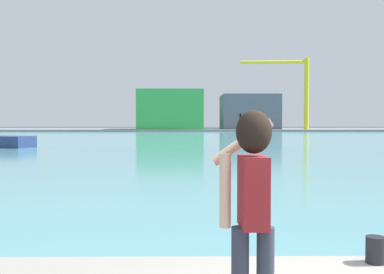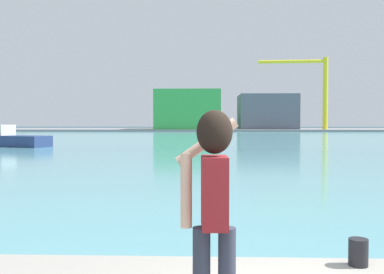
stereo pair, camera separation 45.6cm
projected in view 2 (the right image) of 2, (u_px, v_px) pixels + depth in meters
ground_plane at (215, 138)px, 53.17m from camera, size 220.00×220.00×0.00m
harbor_water at (215, 138)px, 55.16m from camera, size 140.00×100.00×0.02m
far_shore_dock at (212, 130)px, 95.10m from camera, size 140.00×20.00×0.42m
person_photographer at (213, 196)px, 3.36m from camera, size 0.53×0.55×1.74m
harbor_bollard at (358, 252)px, 4.91m from camera, size 0.22×0.22×0.31m
boat_moored at (3, 139)px, 36.14m from camera, size 8.59×5.06×1.79m
warehouse_left at (188, 110)px, 92.10m from camera, size 13.64×11.55×8.22m
warehouse_right at (267, 112)px, 94.07m from camera, size 12.12×11.68×7.40m
port_crane at (315, 83)px, 88.17m from camera, size 14.15×1.64×14.74m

